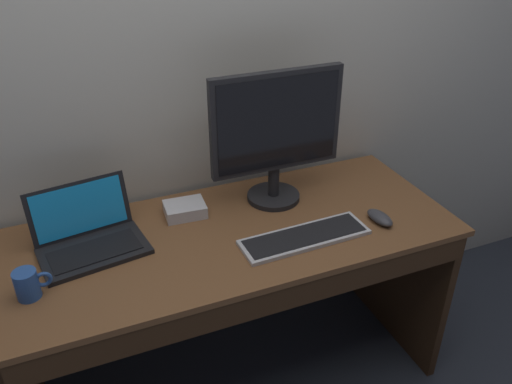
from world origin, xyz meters
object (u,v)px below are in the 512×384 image
object	(u,v)px
external_monitor	(276,133)
computer_mouse	(380,218)
laptop_black	(90,239)
external_drive_box	(185,209)
wired_keyboard	(305,237)
coffee_mug	(28,284)

from	to	relation	value
external_monitor	computer_mouse	xyz separation A→B (m)	(0.29, -0.29, -0.27)
external_monitor	laptop_black	bearing A→B (deg)	-175.87
laptop_black	external_drive_box	world-z (taller)	laptop_black
wired_keyboard	external_drive_box	size ratio (longest dim) A/B	3.12
wired_keyboard	coffee_mug	xyz separation A→B (m)	(-0.90, 0.05, 0.04)
laptop_black	external_drive_box	size ratio (longest dim) A/B	2.53
laptop_black	computer_mouse	bearing A→B (deg)	-13.30
external_monitor	computer_mouse	size ratio (longest dim) A/B	4.29
external_monitor	wired_keyboard	size ratio (longest dim) A/B	1.12
wired_keyboard	laptop_black	bearing A→B (deg)	161.91
coffee_mug	external_monitor	bearing A→B (deg)	14.19
external_monitor	wired_keyboard	distance (m)	0.40
laptop_black	computer_mouse	distance (m)	1.03
external_drive_box	computer_mouse	bearing A→B (deg)	-26.43
laptop_black	external_drive_box	xyz separation A→B (m)	(0.35, 0.08, -0.01)
laptop_black	external_monitor	xyz separation A→B (m)	(0.71, 0.05, 0.25)
external_monitor	computer_mouse	bearing A→B (deg)	-44.53
computer_mouse	external_drive_box	xyz separation A→B (m)	(-0.65, 0.32, 0.00)
coffee_mug	wired_keyboard	bearing A→B (deg)	-3.13
laptop_black	coffee_mug	world-z (taller)	laptop_black
external_drive_box	coffee_mug	distance (m)	0.61
wired_keyboard	coffee_mug	bearing A→B (deg)	176.87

